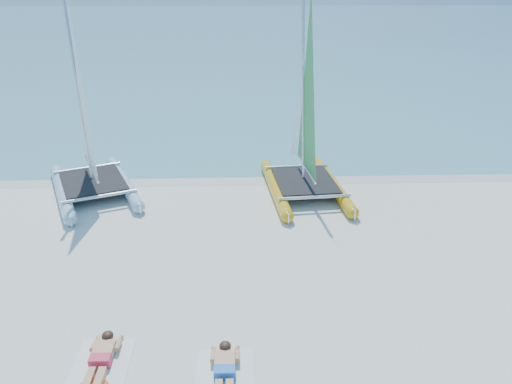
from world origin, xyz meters
TOP-DOWN VIEW (x-y plane):
  - ground at (0.00, 0.00)m, footprint 140.00×140.00m
  - sea at (0.00, 63.00)m, footprint 140.00×115.00m
  - wet_sand_strip at (0.00, 5.50)m, footprint 140.00×1.40m
  - catamaran_blue at (-4.28, 4.44)m, footprint 3.98×5.29m
  - catamaran_yellow at (2.49, 4.65)m, footprint 2.68×5.18m
  - towel_a at (-2.08, -3.78)m, footprint 1.00×1.85m
  - sunbather_a at (-2.08, -3.59)m, footprint 0.37×1.73m
  - sunbather_b at (0.14, -3.96)m, footprint 0.37×1.73m

SIDE VIEW (x-z plane):
  - ground at x=0.00m, z-range 0.00..0.00m
  - wet_sand_strip at x=0.00m, z-range 0.00..0.01m
  - sea at x=0.00m, z-range 0.00..0.01m
  - towel_a at x=-2.08m, z-range 0.00..0.02m
  - sunbather_a at x=-2.08m, z-range -0.01..0.25m
  - sunbather_b at x=0.14m, z-range -0.01..0.25m
  - catamaran_blue at x=-4.28m, z-range -1.31..5.21m
  - catamaran_yellow at x=2.49m, z-range -1.20..5.28m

